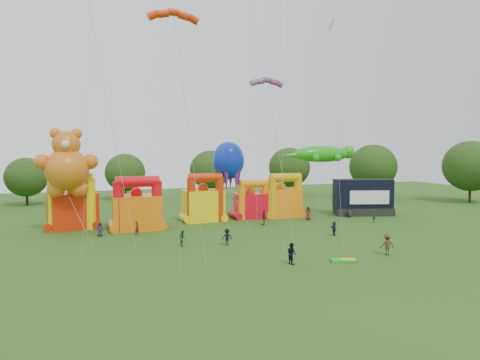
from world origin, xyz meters
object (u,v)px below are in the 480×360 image
object	(u,v)px
bouncy_castle_0	(73,207)
octopus_kite	(230,172)
spectator_0	(100,229)
stage_trailer	(363,198)
gecko_kite	(321,163)
bouncy_castle_2	(203,203)
teddy_bear_kite	(71,183)
spectator_4	(264,217)

from	to	relation	value
bouncy_castle_0	octopus_kite	size ratio (longest dim) A/B	0.63
octopus_kite	spectator_0	xyz separation A→B (m)	(-17.28, -5.66, -5.91)
bouncy_castle_0	stage_trailer	bearing A→B (deg)	-3.52
gecko_kite	stage_trailer	bearing A→B (deg)	-4.61
spectator_0	octopus_kite	bearing A→B (deg)	4.11
bouncy_castle_2	spectator_0	xyz separation A→B (m)	(-13.59, -6.19, -1.71)
bouncy_castle_0	teddy_bear_kite	world-z (taller)	teddy_bear_kite
stage_trailer	teddy_bear_kite	distance (m)	40.67
bouncy_castle_2	stage_trailer	bearing A→B (deg)	-5.80
spectator_4	octopus_kite	bearing A→B (deg)	-128.37
spectator_4	bouncy_castle_0	bearing A→B (deg)	-82.31
teddy_bear_kite	octopus_kite	bearing A→B (deg)	9.31
bouncy_castle_2	gecko_kite	size ratio (longest dim) A/B	0.56
bouncy_castle_0	bouncy_castle_2	size ratio (longest dim) A/B	1.04
gecko_kite	octopus_kite	xyz separation A→B (m)	(-13.41, 1.35, -1.13)
bouncy_castle_0	octopus_kite	bearing A→B (deg)	-1.68
gecko_kite	bouncy_castle_2	bearing A→B (deg)	173.72
octopus_kite	spectator_0	size ratio (longest dim) A/B	6.82
octopus_kite	spectator_4	bearing A→B (deg)	-59.54
gecko_kite	octopus_kite	world-z (taller)	octopus_kite
bouncy_castle_0	gecko_kite	xyz separation A→B (m)	(33.71, -1.94, 5.23)
bouncy_castle_0	bouncy_castle_2	world-z (taller)	bouncy_castle_0
stage_trailer	spectator_4	bearing A→B (deg)	-169.94
stage_trailer	spectator_4	size ratio (longest dim) A/B	4.56
spectator_4	spectator_0	bearing A→B (deg)	-66.88
bouncy_castle_2	spectator_0	distance (m)	15.03
bouncy_castle_2	gecko_kite	xyz separation A→B (m)	(17.09, -1.88, 5.33)
bouncy_castle_0	gecko_kite	bearing A→B (deg)	-3.30
stage_trailer	spectator_4	world-z (taller)	stage_trailer
bouncy_castle_0	spectator_0	size ratio (longest dim) A/B	4.30
teddy_bear_kite	gecko_kite	size ratio (longest dim) A/B	1.05
spectator_4	teddy_bear_kite	bearing A→B (deg)	-72.90
bouncy_castle_2	stage_trailer	world-z (taller)	bouncy_castle_2
spectator_0	spectator_4	bearing A→B (deg)	-12.09
octopus_kite	spectator_4	xyz separation A→B (m)	(2.93, -4.97, -5.73)
octopus_kite	stage_trailer	bearing A→B (deg)	-5.37
bouncy_castle_2	gecko_kite	bearing A→B (deg)	-6.28
bouncy_castle_0	octopus_kite	xyz separation A→B (m)	(20.30, -0.59, 4.10)
stage_trailer	octopus_kite	size ratio (longest dim) A/B	0.82
spectator_4	gecko_kite	bearing A→B (deg)	130.25
bouncy_castle_2	stage_trailer	distance (m)	24.06
bouncy_castle_0	teddy_bear_kite	distance (m)	5.09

